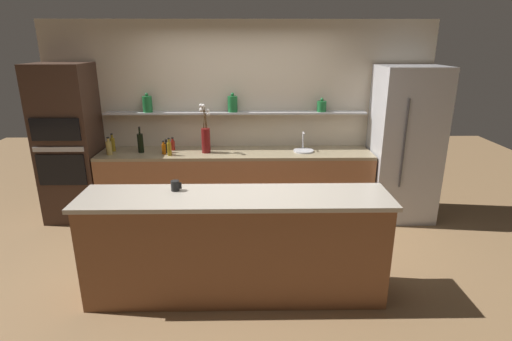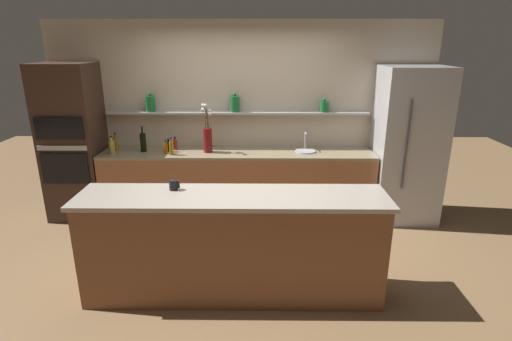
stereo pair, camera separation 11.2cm
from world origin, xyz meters
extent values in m
plane|color=olive|center=(0.00, 0.00, 0.00)|extent=(12.00, 12.00, 0.00)
cube|color=beige|center=(0.00, 1.60, 1.30)|extent=(5.20, 0.10, 2.60)
cube|color=#B7B7BC|center=(-0.05, 1.46, 1.41)|extent=(3.52, 0.18, 0.02)
cylinder|color=#19602D|center=(-1.23, 1.45, 1.53)|extent=(0.13, 0.13, 0.21)
sphere|color=#19602D|center=(-1.23, 1.45, 1.65)|extent=(0.04, 0.04, 0.04)
cylinder|color=#19602D|center=(-0.09, 1.45, 1.53)|extent=(0.13, 0.13, 0.21)
sphere|color=#19602D|center=(-0.09, 1.45, 1.65)|extent=(0.05, 0.05, 0.05)
cylinder|color=#19602D|center=(1.11, 1.45, 1.49)|extent=(0.13, 0.13, 0.14)
sphere|color=#19602D|center=(1.11, 1.45, 1.58)|extent=(0.04, 0.04, 0.04)
cube|color=#99603D|center=(-0.05, 1.24, 0.44)|extent=(3.62, 0.62, 0.88)
cube|color=gray|center=(-0.05, 1.24, 0.90)|extent=(3.62, 0.62, 0.04)
cube|color=brown|center=(0.00, -0.59, 0.49)|extent=(2.74, 0.55, 0.98)
cube|color=#ADA393|center=(0.00, -0.59, 1.00)|extent=(2.80, 0.61, 0.04)
cube|color=#B7B7BC|center=(2.19, 1.20, 1.02)|extent=(0.82, 0.70, 2.04)
cylinder|color=#4C4C51|center=(2.04, 0.83, 1.12)|extent=(0.02, 0.02, 1.12)
cube|color=#3D281E|center=(-2.24, 1.24, 1.04)|extent=(0.71, 0.62, 2.07)
cube|color=black|center=(-2.24, 0.92, 0.78)|extent=(0.60, 0.02, 0.40)
cube|color=black|center=(-2.24, 0.92, 1.30)|extent=(0.60, 0.02, 0.28)
cube|color=#B7B7BC|center=(-2.24, 0.92, 1.05)|extent=(0.63, 0.02, 0.06)
cylinder|color=maroon|center=(-0.44, 1.21, 1.08)|extent=(0.11, 0.11, 0.32)
cylinder|color=#4C3319|center=(-0.46, 1.23, 1.36)|extent=(0.01, 0.02, 0.24)
sphere|color=silver|center=(-0.49, 1.25, 1.48)|extent=(0.06, 0.06, 0.06)
cylinder|color=#4C3319|center=(-0.45, 1.22, 1.39)|extent=(0.03, 0.06, 0.29)
sphere|color=silver|center=(-0.49, 1.24, 1.54)|extent=(0.05, 0.05, 0.05)
cylinder|color=#4C3319|center=(-0.43, 1.20, 1.36)|extent=(0.02, 0.02, 0.24)
sphere|color=silver|center=(-0.40, 1.17, 1.48)|extent=(0.05, 0.05, 0.05)
cylinder|color=#4C3319|center=(-0.44, 1.19, 1.40)|extent=(0.06, 0.01, 0.30)
sphere|color=silver|center=(-0.45, 1.15, 1.55)|extent=(0.04, 0.04, 0.04)
cylinder|color=#4C3319|center=(-0.44, 1.21, 1.34)|extent=(0.01, 0.03, 0.19)
sphere|color=silver|center=(-0.40, 1.22, 1.43)|extent=(0.05, 0.05, 0.05)
cylinder|color=#B7B7BC|center=(0.86, 1.24, 0.93)|extent=(0.27, 0.27, 0.02)
cylinder|color=#B7B7BC|center=(0.86, 1.34, 1.05)|extent=(0.02, 0.02, 0.22)
cylinder|color=#B7B7BC|center=(0.86, 1.28, 1.16)|extent=(0.02, 0.12, 0.02)
cylinder|color=olive|center=(-0.90, 1.08, 1.00)|extent=(0.06, 0.06, 0.17)
cylinder|color=olive|center=(-0.90, 1.08, 1.11)|extent=(0.03, 0.03, 0.05)
cylinder|color=black|center=(-0.90, 1.08, 1.15)|extent=(0.03, 0.03, 0.01)
cylinder|color=tan|center=(-1.69, 1.13, 1.01)|extent=(0.07, 0.07, 0.17)
cylinder|color=tan|center=(-1.69, 1.13, 1.12)|extent=(0.03, 0.03, 0.04)
cylinder|color=black|center=(-1.69, 1.13, 1.15)|extent=(0.03, 0.03, 0.01)
cylinder|color=black|center=(-1.31, 1.23, 1.04)|extent=(0.08, 0.08, 0.25)
cylinder|color=black|center=(-1.31, 1.23, 1.21)|extent=(0.02, 0.02, 0.08)
cylinder|color=black|center=(-1.31, 1.23, 1.26)|extent=(0.03, 0.03, 0.01)
cylinder|color=black|center=(-0.97, 1.23, 0.98)|extent=(0.06, 0.06, 0.13)
cylinder|color=black|center=(-0.97, 1.23, 1.07)|extent=(0.03, 0.03, 0.04)
cylinder|color=black|center=(-0.97, 1.23, 1.09)|extent=(0.03, 0.03, 0.01)
cylinder|color=olive|center=(-1.70, 1.30, 1.01)|extent=(0.06, 0.06, 0.18)
cylinder|color=olive|center=(-1.70, 1.30, 1.12)|extent=(0.03, 0.03, 0.05)
cylinder|color=black|center=(-1.70, 1.30, 1.16)|extent=(0.03, 0.03, 0.01)
cylinder|color=#9E4C0A|center=(-0.99, 1.14, 0.99)|extent=(0.05, 0.05, 0.13)
cylinder|color=#9E4C0A|center=(-0.99, 1.14, 1.07)|extent=(0.03, 0.03, 0.04)
cylinder|color=black|center=(-0.99, 1.14, 1.09)|extent=(0.03, 0.03, 0.01)
cylinder|color=maroon|center=(-0.90, 1.34, 0.98)|extent=(0.06, 0.06, 0.13)
cylinder|color=maroon|center=(-0.90, 1.34, 1.07)|extent=(0.03, 0.03, 0.04)
cylinder|color=black|center=(-0.90, 1.34, 1.09)|extent=(0.03, 0.03, 0.01)
cylinder|color=black|center=(-0.55, -0.45, 1.07)|extent=(0.08, 0.08, 0.10)
cube|color=black|center=(-0.50, -0.45, 1.07)|extent=(0.02, 0.01, 0.06)
camera|label=1|loc=(0.13, -3.90, 2.34)|focal=28.00mm
camera|label=2|loc=(0.25, -3.91, 2.34)|focal=28.00mm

